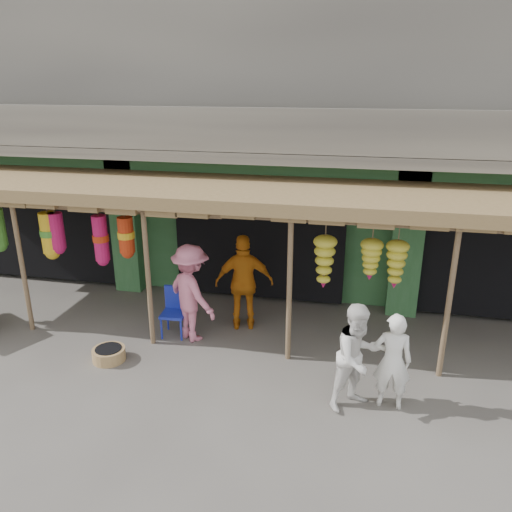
% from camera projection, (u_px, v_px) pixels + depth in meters
% --- Properties ---
extents(ground, '(80.00, 80.00, 0.00)m').
position_uv_depth(ground, '(235.00, 346.00, 9.05)').
color(ground, '#514C47').
rests_on(ground, ground).
extents(building, '(16.40, 6.80, 7.00)m').
position_uv_depth(building, '(282.00, 130.00, 12.40)').
color(building, gray).
rests_on(building, ground).
extents(awning, '(14.00, 2.70, 2.79)m').
position_uv_depth(awning, '(236.00, 197.00, 8.95)').
color(awning, brown).
rests_on(awning, ground).
extents(blue_chair, '(0.47, 0.48, 0.92)m').
position_uv_depth(blue_chair, '(175.00, 308.00, 9.36)').
color(blue_chair, '#1928A7').
rests_on(blue_chair, ground).
extents(basket_mid, '(0.75, 0.75, 0.22)m').
position_uv_depth(basket_mid, '(109.00, 354.00, 8.57)').
color(basket_mid, '#997345').
rests_on(basket_mid, ground).
extents(person_front, '(0.55, 0.37, 1.50)m').
position_uv_depth(person_front, '(392.00, 361.00, 7.17)').
color(person_front, white).
rests_on(person_front, ground).
extents(person_right, '(1.00, 0.99, 1.63)m').
position_uv_depth(person_right, '(357.00, 357.00, 7.15)').
color(person_right, white).
rests_on(person_right, ground).
extents(person_vendor, '(1.18, 0.70, 1.88)m').
position_uv_depth(person_vendor, '(244.00, 283.00, 9.43)').
color(person_vendor, '#C16612').
rests_on(person_vendor, ground).
extents(person_shopper, '(1.36, 1.24, 1.83)m').
position_uv_depth(person_shopper, '(191.00, 293.00, 9.04)').
color(person_shopper, '#D4708C').
rests_on(person_shopper, ground).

